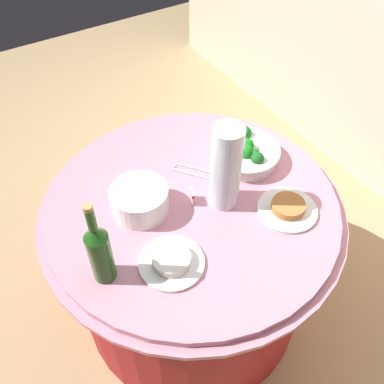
{
  "coord_description": "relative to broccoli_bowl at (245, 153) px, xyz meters",
  "views": [
    {
      "loc": [
        0.9,
        -0.57,
        1.93
      ],
      "look_at": [
        0.0,
        0.0,
        0.79
      ],
      "focal_mm": 39.86,
      "sensor_mm": 36.0,
      "label": 1
    }
  ],
  "objects": [
    {
      "name": "ground_plane",
      "position": [
        0.08,
        -0.3,
        -0.78
      ],
      "size": [
        6.0,
        6.0,
        0.0
      ],
      "primitive_type": "plane",
      "color": "tan"
    },
    {
      "name": "buffet_table",
      "position": [
        0.08,
        -0.3,
        -0.41
      ],
      "size": [
        1.16,
        1.16,
        0.74
      ],
      "color": "maroon",
      "rests_on": "ground_plane"
    },
    {
      "name": "broccoli_bowl",
      "position": [
        0.0,
        0.0,
        0.0
      ],
      "size": [
        0.28,
        0.28,
        0.11
      ],
      "color": "white",
      "rests_on": "buffet_table"
    },
    {
      "name": "plate_stack",
      "position": [
        0.01,
        -0.48,
        0.01
      ],
      "size": [
        0.21,
        0.21,
        0.1
      ],
      "color": "white",
      "rests_on": "buffet_table"
    },
    {
      "name": "wine_bottle",
      "position": [
        0.2,
        -0.71,
        0.09
      ],
      "size": [
        0.07,
        0.07,
        0.34
      ],
      "color": "#1D4D17",
      "rests_on": "buffet_table"
    },
    {
      "name": "decorative_fruit_vase",
      "position": [
        0.14,
        -0.2,
        0.11
      ],
      "size": [
        0.11,
        0.11,
        0.34
      ],
      "color": "silver",
      "rests_on": "buffet_table"
    },
    {
      "name": "serving_tongs",
      "position": [
        -0.06,
        -0.22,
        -0.04
      ],
      "size": [
        0.15,
        0.13,
        0.01
      ],
      "color": "silver",
      "rests_on": "buffet_table"
    },
    {
      "name": "food_plate_rice",
      "position": [
        0.28,
        -0.51,
        -0.02
      ],
      "size": [
        0.22,
        0.22,
        0.04
      ],
      "color": "white",
      "rests_on": "buffet_table"
    },
    {
      "name": "food_plate_peanuts",
      "position": [
        0.3,
        -0.03,
        -0.03
      ],
      "size": [
        0.22,
        0.22,
        0.04
      ],
      "color": "white",
      "rests_on": "buffet_table"
    },
    {
      "name": "label_placard_front",
      "position": [
        0.08,
        -0.31,
        -0.01
      ],
      "size": [
        0.05,
        0.03,
        0.05
      ],
      "color": "white",
      "rests_on": "buffet_table"
    }
  ]
}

